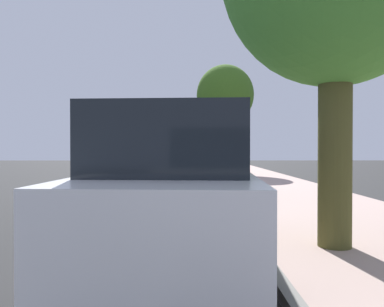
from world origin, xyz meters
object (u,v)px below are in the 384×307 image
object	(u,v)px
parked_sedan_silver_farthest	(187,160)
cyclist_with_backpack	(210,161)
parked_suv_green_mid	(186,165)
bicycle_at_curb	(203,179)
parked_sedan_dark_blue_far	(187,164)
street_tree_mid_block	(225,96)
parked_suv_white_second	(176,186)

from	to	relation	value
parked_sedan_silver_farthest	cyclist_with_backpack	xyz separation A→B (m)	(0.84, -12.35, 0.31)
parked_suv_green_mid	bicycle_at_curb	size ratio (longest dim) A/B	3.19
parked_sedan_dark_blue_far	parked_sedan_silver_farthest	bearing A→B (deg)	90.19
street_tree_mid_block	bicycle_at_curb	bearing A→B (deg)	-101.36
cyclist_with_backpack	street_tree_mid_block	xyz separation A→B (m)	(1.33, 8.18, 3.48)
parked_suv_white_second	parked_suv_green_mid	bearing A→B (deg)	89.35
parked_suv_green_mid	parked_sedan_dark_blue_far	distance (m)	7.45
parked_suv_green_mid	cyclist_with_backpack	xyz separation A→B (m)	(0.83, 1.98, 0.04)
parked_sedan_silver_farthest	street_tree_mid_block	xyz separation A→B (m)	(2.17, -4.17, 3.79)
cyclist_with_backpack	street_tree_mid_block	bearing A→B (deg)	80.77
parked_suv_white_second	bicycle_at_curb	xyz separation A→B (m)	(0.68, 8.95, -0.64)
parked_sedan_silver_farthest	cyclist_with_backpack	distance (m)	12.38
street_tree_mid_block	parked_sedan_dark_blue_far	bearing A→B (deg)	-128.45
parked_suv_white_second	parked_sedan_silver_farthest	distance (m)	20.85
cyclist_with_backpack	street_tree_mid_block	size ratio (longest dim) A/B	0.28
parked_sedan_dark_blue_far	street_tree_mid_block	xyz separation A→B (m)	(2.15, 2.71, 3.79)
parked_suv_green_mid	parked_sedan_dark_blue_far	bearing A→B (deg)	89.92
parked_suv_green_mid	street_tree_mid_block	distance (m)	10.96
cyclist_with_backpack	street_tree_mid_block	world-z (taller)	street_tree_mid_block
parked_sedan_dark_blue_far	street_tree_mid_block	size ratio (longest dim) A/B	0.73
parked_suv_green_mid	street_tree_mid_block	bearing A→B (deg)	77.99
cyclist_with_backpack	parked_suv_green_mid	bearing A→B (deg)	-112.83
parked_sedan_dark_blue_far	parked_sedan_silver_farthest	world-z (taller)	same
parked_sedan_silver_farthest	cyclist_with_backpack	world-z (taller)	cyclist_with_backpack
bicycle_at_curb	cyclist_with_backpack	bearing A→B (deg)	-64.25
parked_sedan_silver_farthest	bicycle_at_curb	size ratio (longest dim) A/B	2.97
parked_suv_green_mid	cyclist_with_backpack	size ratio (longest dim) A/B	2.75
parked_suv_white_second	parked_suv_green_mid	world-z (taller)	same
parked_suv_white_second	parked_suv_green_mid	xyz separation A→B (m)	(0.07, 6.52, 0.00)
parked_sedan_silver_farthest	bicycle_at_curb	bearing A→B (deg)	-87.01
parked_suv_white_second	street_tree_mid_block	xyz separation A→B (m)	(2.23, 16.67, 3.52)
bicycle_at_curb	street_tree_mid_block	distance (m)	8.91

